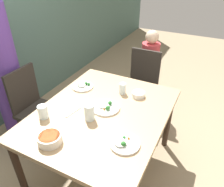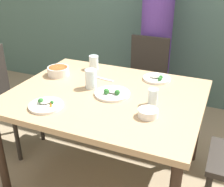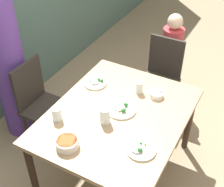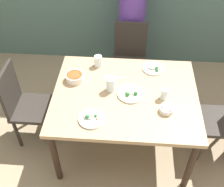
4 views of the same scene
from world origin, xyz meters
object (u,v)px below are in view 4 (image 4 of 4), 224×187
Objects in this scene: bowl_curry at (75,77)px; plate_rice_adult at (131,93)px; chair_adult_spot at (130,58)px; person_adult at (132,21)px; glass_water_tall at (111,84)px.

bowl_curry is 0.57m from plate_rice_adult.
bowl_curry is (-0.52, -0.71, 0.28)m from chair_adult_spot.
chair_adult_spot reaches higher than plate_rice_adult.
person_adult reaches higher than chair_adult_spot.
plate_rice_adult is 0.20m from glass_water_tall.
chair_adult_spot is 3.68× the size of plate_rice_adult.
glass_water_tall is at bearing -18.11° from bowl_curry.
person_adult is 9.88× the size of bowl_curry.
chair_adult_spot is 6.46× the size of glass_water_tall.
glass_water_tall is (-0.17, -0.83, 0.32)m from chair_adult_spot.
person_adult is 1.21m from plate_rice_adult.
person_adult reaches higher than plate_rice_adult.
chair_adult_spot is at bearing 78.65° from glass_water_tall.
person_adult is at bearing 63.46° from bowl_curry.
chair_adult_spot reaches higher than bowl_curry.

